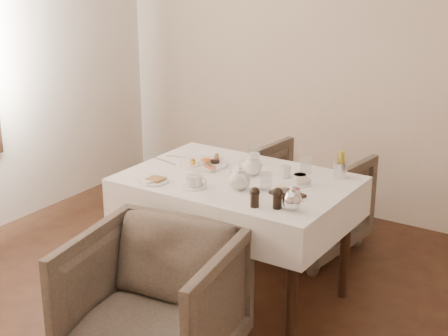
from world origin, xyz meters
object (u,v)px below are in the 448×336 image
table (238,197)px  teapot_centre (252,165)px  armchair_near (154,303)px  breakfast_plate (204,163)px  armchair_far (302,201)px

table → teapot_centre: 0.20m
table → armchair_near: 0.88m
armchair_near → teapot_centre: 1.03m
table → teapot_centre: size_ratio=8.16×
breakfast_plate → armchair_near: bearing=-74.8°
armchair_near → breakfast_plate: 1.07m
table → breakfast_plate: size_ratio=4.29×
armchair_near → armchair_far: armchair_near is taller
table → armchair_near: size_ratio=1.64×
armchair_far → teapot_centre: (0.02, -0.73, 0.47)m
armchair_far → table: bearing=95.0°
armchair_near → breakfast_plate: (-0.34, 0.93, 0.41)m
table → teapot_centre: (0.04, 0.09, 0.18)m
table → armchair_near: bearing=-87.5°
table → breakfast_plate: (-0.30, 0.10, 0.13)m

